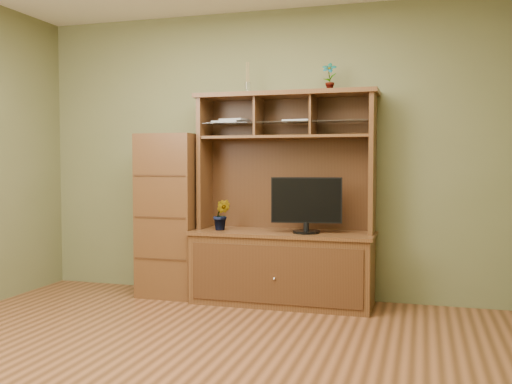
% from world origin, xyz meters
% --- Properties ---
extents(room, '(4.54, 4.04, 2.74)m').
position_xyz_m(room, '(0.00, 0.00, 1.35)').
color(room, '#4F2D16').
rests_on(room, ground).
extents(media_hutch, '(1.66, 0.61, 1.90)m').
position_xyz_m(media_hutch, '(0.26, 1.73, 0.52)').
color(media_hutch, '#462714').
rests_on(media_hutch, room).
extents(monitor, '(0.62, 0.24, 0.49)m').
position_xyz_m(monitor, '(0.49, 1.65, 0.91)').
color(monitor, black).
rests_on(monitor, media_hutch).
extents(orchid_plant, '(0.17, 0.14, 0.28)m').
position_xyz_m(orchid_plant, '(-0.30, 1.65, 0.79)').
color(orchid_plant, '#32561D').
rests_on(orchid_plant, media_hutch).
extents(top_plant, '(0.14, 0.10, 0.25)m').
position_xyz_m(top_plant, '(0.66, 1.80, 2.03)').
color(top_plant, '#376824').
rests_on(top_plant, media_hutch).
extents(reed_diffuser, '(0.06, 0.06, 0.29)m').
position_xyz_m(reed_diffuser, '(-0.10, 1.81, 2.01)').
color(reed_diffuser, silver).
rests_on(reed_diffuser, media_hutch).
extents(magazines, '(0.94, 0.22, 0.04)m').
position_xyz_m(magazines, '(-0.06, 1.80, 1.65)').
color(magazines, '#ACADB1').
rests_on(magazines, media_hutch).
extents(side_cabinet, '(0.55, 0.50, 1.54)m').
position_xyz_m(side_cabinet, '(-0.84, 1.73, 0.77)').
color(side_cabinet, '#462714').
rests_on(side_cabinet, room).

